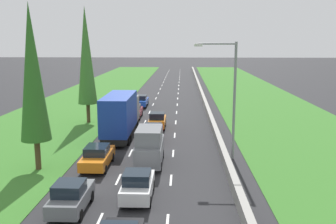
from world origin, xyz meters
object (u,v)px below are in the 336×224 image
(orange_sedan_left_lane, at_px, (97,156))
(grey_van_centre_lane, at_px, (150,146))
(blue_box_truck_left_lane, at_px, (121,114))
(blue_sedan_left_lane, at_px, (141,101))
(street_light_mast, at_px, (230,92))
(poplar_tree_second, at_px, (32,73))
(grey_hatchback_left_lane, at_px, (71,197))
(maroon_sedan_left_lane, at_px, (134,111))
(maroon_hatchback_centre_lane, at_px, (153,133))
(orange_hatchback_centre_lane, at_px, (157,120))
(white_hatchback_centre_lane, at_px, (138,185))
(poplar_tree_third, at_px, (86,56))

(orange_sedan_left_lane, distance_m, grey_van_centre_lane, 3.85)
(orange_sedan_left_lane, relative_size, blue_box_truck_left_lane, 0.48)
(orange_sedan_left_lane, bearing_deg, blue_sedan_left_lane, 89.20)
(grey_van_centre_lane, xyz_separation_m, street_light_mast, (6.01, 1.62, 3.83))
(poplar_tree_second, bearing_deg, blue_sedan_left_lane, 80.38)
(grey_hatchback_left_lane, xyz_separation_m, maroon_sedan_left_lane, (0.17, 25.02, -0.02))
(grey_hatchback_left_lane, relative_size, street_light_mast, 0.43)
(orange_sedan_left_lane, xyz_separation_m, street_light_mast, (9.74, 2.41, 4.42))
(grey_hatchback_left_lane, distance_m, poplar_tree_second, 9.90)
(maroon_hatchback_centre_lane, height_order, orange_hatchback_centre_lane, same)
(blue_box_truck_left_lane, bearing_deg, grey_van_centre_lane, -67.06)
(blue_box_truck_left_lane, relative_size, blue_sedan_left_lane, 2.09)
(grey_hatchback_left_lane, height_order, white_hatchback_centre_lane, same)
(blue_sedan_left_lane, bearing_deg, orange_sedan_left_lane, -90.80)
(blue_box_truck_left_lane, height_order, orange_hatchback_centre_lane, blue_box_truck_left_lane)
(white_hatchback_centre_lane, xyz_separation_m, maroon_hatchback_centre_lane, (-0.10, 12.53, 0.00))
(grey_hatchback_left_lane, distance_m, street_light_mast, 14.25)
(maroon_sedan_left_lane, distance_m, orange_hatchback_centre_lane, 6.09)
(maroon_sedan_left_lane, bearing_deg, grey_van_centre_lane, -78.80)
(orange_hatchback_centre_lane, relative_size, poplar_tree_second, 0.33)
(poplar_tree_third, xyz_separation_m, street_light_mast, (14.13, -12.65, -2.24))
(white_hatchback_centre_lane, distance_m, orange_hatchback_centre_lane, 18.06)
(blue_box_truck_left_lane, height_order, street_light_mast, street_light_mast)
(maroon_sedan_left_lane, bearing_deg, orange_hatchback_centre_lane, -58.72)
(orange_hatchback_centre_lane, relative_size, poplar_tree_third, 0.30)
(maroon_sedan_left_lane, relative_size, white_hatchback_centre_lane, 1.15)
(blue_box_truck_left_lane, height_order, poplar_tree_second, poplar_tree_second)
(blue_sedan_left_lane, xyz_separation_m, white_hatchback_centre_lane, (3.21, -31.20, 0.02))
(orange_sedan_left_lane, height_order, poplar_tree_third, poplar_tree_third)
(white_hatchback_centre_lane, bearing_deg, maroon_hatchback_centre_lane, 90.45)
(blue_box_truck_left_lane, xyz_separation_m, orange_hatchback_centre_lane, (3.21, 3.74, -1.35))
(orange_hatchback_centre_lane, bearing_deg, maroon_sedan_left_lane, 121.28)
(orange_sedan_left_lane, bearing_deg, white_hatchback_centre_lane, -56.73)
(grey_hatchback_left_lane, xyz_separation_m, orange_sedan_left_lane, (-0.18, 7.20, -0.02))
(grey_hatchback_left_lane, distance_m, maroon_sedan_left_lane, 25.02)
(maroon_sedan_left_lane, bearing_deg, poplar_tree_third, -149.83)
(maroon_hatchback_centre_lane, relative_size, orange_hatchback_centre_lane, 1.00)
(grey_van_centre_lane, bearing_deg, poplar_tree_second, -169.55)
(grey_van_centre_lane, relative_size, poplar_tree_third, 0.38)
(maroon_hatchback_centre_lane, bearing_deg, grey_hatchback_left_lane, -102.96)
(maroon_hatchback_centre_lane, distance_m, street_light_mast, 8.97)
(blue_sedan_left_lane, height_order, poplar_tree_second, poplar_tree_second)
(maroon_sedan_left_lane, relative_size, grey_van_centre_lane, 0.92)
(orange_sedan_left_lane, xyz_separation_m, maroon_hatchback_centre_lane, (3.47, 7.08, 0.02))
(grey_hatchback_left_lane, bearing_deg, maroon_sedan_left_lane, 89.60)
(white_hatchback_centre_lane, xyz_separation_m, orange_hatchback_centre_lane, (-0.05, 18.06, 0.00))
(grey_hatchback_left_lane, distance_m, orange_hatchback_centre_lane, 20.10)
(maroon_sedan_left_lane, bearing_deg, poplar_tree_second, -103.62)
(poplar_tree_third, bearing_deg, white_hatchback_centre_lane, -68.76)
(poplar_tree_second, xyz_separation_m, poplar_tree_third, (-0.27, 15.71, 0.58))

